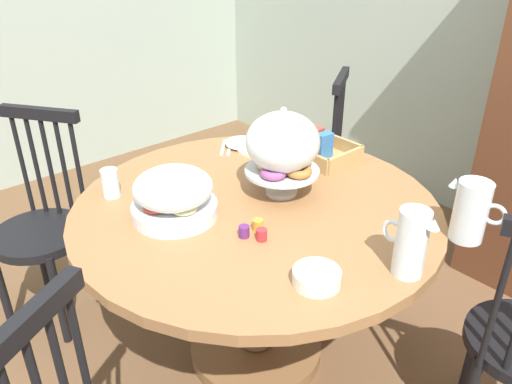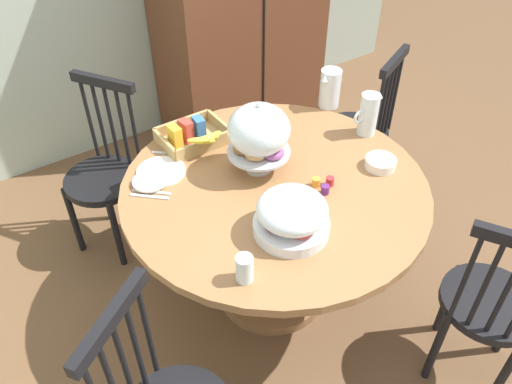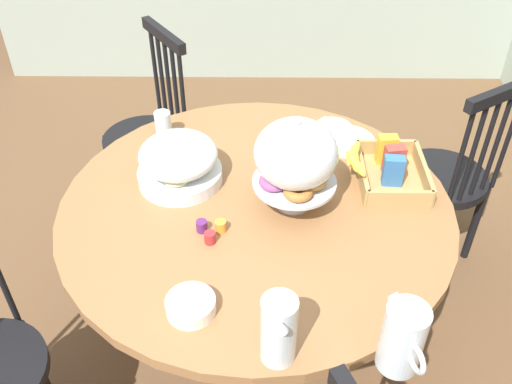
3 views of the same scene
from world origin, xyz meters
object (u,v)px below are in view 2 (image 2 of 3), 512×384
(dining_table, at_px, (274,214))
(windsor_chair_facing_door, at_px, (105,177))
(drinking_glass, at_px, (244,269))
(pastry_stand_with_dome, at_px, (259,132))
(cereal_basket, at_px, (193,136))
(china_plate_large, at_px, (161,171))
(orange_juice_pitcher, at_px, (330,90))
(fruit_platter_covered, at_px, (292,215))
(china_plate_small, at_px, (150,181))
(cereal_bowl, at_px, (380,163))
(milk_pitcher, at_px, (368,116))
(windsor_chair_by_cabinet, at_px, (358,133))
(windsor_chair_near_window, at_px, (489,307))

(dining_table, bearing_deg, windsor_chair_facing_door, 121.04)
(drinking_glass, bearing_deg, pastry_stand_with_dome, 50.68)
(cereal_basket, height_order, china_plate_large, cereal_basket)
(windsor_chair_facing_door, relative_size, china_plate_large, 4.43)
(cereal_basket, distance_m, china_plate_large, 0.26)
(orange_juice_pitcher, height_order, china_plate_large, orange_juice_pitcher)
(windsor_chair_facing_door, distance_m, drinking_glass, 1.25)
(fruit_platter_covered, height_order, drinking_glass, fruit_platter_covered)
(cereal_basket, bearing_deg, orange_juice_pitcher, -7.38)
(windsor_chair_facing_door, bearing_deg, china_plate_small, -84.40)
(cereal_bowl, bearing_deg, fruit_platter_covered, -170.58)
(china_plate_small, xyz_separation_m, drinking_glass, (0.05, -0.67, 0.04))
(cereal_bowl, bearing_deg, windsor_chair_facing_door, 133.71)
(milk_pitcher, relative_size, china_plate_large, 0.96)
(cereal_bowl, bearing_deg, windsor_chair_by_cabinet, 51.48)
(milk_pitcher, bearing_deg, china_plate_large, 163.51)
(dining_table, bearing_deg, drinking_glass, -137.58)
(pastry_stand_with_dome, relative_size, cereal_basket, 1.09)
(cereal_basket, distance_m, drinking_glass, 0.87)
(windsor_chair_near_window, distance_m, windsor_chair_facing_door, 1.95)
(windsor_chair_by_cabinet, bearing_deg, orange_juice_pitcher, -178.53)
(fruit_platter_covered, height_order, cereal_basket, fruit_platter_covered)
(fruit_platter_covered, relative_size, china_plate_large, 1.36)
(windsor_chair_near_window, xyz_separation_m, windsor_chair_facing_door, (-0.97, 1.69, 0.00))
(pastry_stand_with_dome, xyz_separation_m, fruit_platter_covered, (-0.12, -0.40, -0.11))
(dining_table, height_order, fruit_platter_covered, fruit_platter_covered)
(orange_juice_pitcher, bearing_deg, china_plate_large, -179.18)
(fruit_platter_covered, bearing_deg, dining_table, 65.92)
(windsor_chair_facing_door, relative_size, cereal_bowl, 6.96)
(orange_juice_pitcher, bearing_deg, dining_table, -149.50)
(orange_juice_pitcher, height_order, china_plate_small, orange_juice_pitcher)
(orange_juice_pitcher, bearing_deg, pastry_stand_with_dome, -158.87)
(milk_pitcher, bearing_deg, cereal_bowl, -120.31)
(orange_juice_pitcher, distance_m, china_plate_small, 1.08)
(cereal_bowl, bearing_deg, china_plate_large, 147.76)
(windsor_chair_near_window, bearing_deg, cereal_basket, 114.72)
(dining_table, xyz_separation_m, cereal_basket, (-0.14, 0.47, 0.23))
(china_plate_large, height_order, cereal_bowl, cereal_bowl)
(pastry_stand_with_dome, bearing_deg, dining_table, -91.09)
(dining_table, bearing_deg, china_plate_large, 136.64)
(windsor_chair_near_window, height_order, china_plate_small, windsor_chair_near_window)
(china_plate_large, distance_m, cereal_bowl, 0.99)
(fruit_platter_covered, xyz_separation_m, drinking_glass, (-0.28, -0.10, -0.03))
(windsor_chair_facing_door, bearing_deg, orange_juice_pitcher, -22.59)
(windsor_chair_facing_door, distance_m, fruit_platter_covered, 1.23)
(dining_table, relative_size, orange_juice_pitcher, 6.57)
(windsor_chair_facing_door, bearing_deg, dining_table, -58.96)
(fruit_platter_covered, bearing_deg, cereal_bowl, 9.42)
(orange_juice_pitcher, relative_size, drinking_glass, 1.86)
(orange_juice_pitcher, relative_size, cereal_basket, 0.65)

